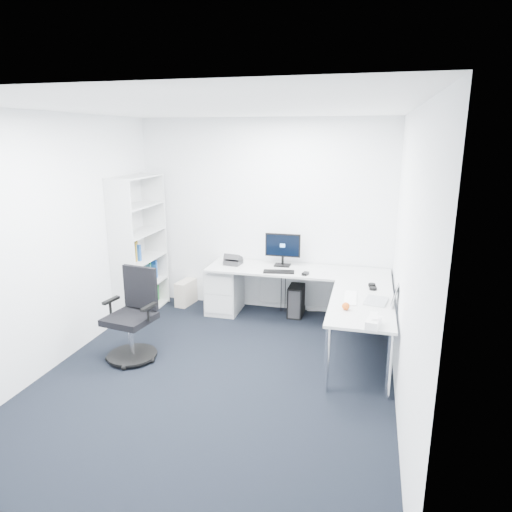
% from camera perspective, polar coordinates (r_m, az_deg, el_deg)
% --- Properties ---
extents(ground, '(4.20, 4.20, 0.00)m').
position_cam_1_polar(ground, '(5.00, -4.79, -14.67)').
color(ground, black).
extents(ceiling, '(4.20, 4.20, 0.00)m').
position_cam_1_polar(ceiling, '(4.36, -5.58, 17.95)').
color(ceiling, white).
extents(wall_back, '(3.60, 0.02, 2.70)m').
position_cam_1_polar(wall_back, '(6.47, 1.00, 4.97)').
color(wall_back, white).
rests_on(wall_back, ground).
extents(wall_front, '(3.60, 0.02, 2.70)m').
position_cam_1_polar(wall_front, '(2.71, -20.16, -10.24)').
color(wall_front, white).
rests_on(wall_front, ground).
extents(wall_left, '(0.02, 4.20, 2.70)m').
position_cam_1_polar(wall_left, '(5.35, -23.67, 1.63)').
color(wall_left, white).
rests_on(wall_left, ground).
extents(wall_right, '(0.02, 4.20, 2.70)m').
position_cam_1_polar(wall_right, '(4.26, 18.34, -1.00)').
color(wall_right, white).
rests_on(wall_right, ground).
extents(l_desk, '(2.44, 1.37, 0.71)m').
position_cam_1_polar(l_desk, '(5.96, 4.58, -5.87)').
color(l_desk, '#BABCBC').
rests_on(l_desk, ground).
extents(drawer_pedestal, '(0.44, 0.55, 0.67)m').
position_cam_1_polar(drawer_pedestal, '(6.54, -3.96, -4.12)').
color(drawer_pedestal, '#BABCBC').
rests_on(drawer_pedestal, ground).
extents(bookshelf, '(0.38, 0.97, 1.94)m').
position_cam_1_polar(bookshelf, '(6.52, -14.40, 1.19)').
color(bookshelf, silver).
rests_on(bookshelf, ground).
extents(task_chair, '(0.66, 0.66, 1.03)m').
position_cam_1_polar(task_chair, '(5.29, -15.55, -7.28)').
color(task_chair, black).
rests_on(task_chair, ground).
extents(black_pc_tower, '(0.20, 0.45, 0.44)m').
position_cam_1_polar(black_pc_tower, '(6.48, 5.11, -5.43)').
color(black_pc_tower, black).
rests_on(black_pc_tower, ground).
extents(beige_pc_tower, '(0.23, 0.40, 0.36)m').
position_cam_1_polar(beige_pc_tower, '(6.93, -8.76, -4.54)').
color(beige_pc_tower, beige).
rests_on(beige_pc_tower, ground).
extents(power_strip, '(0.34, 0.13, 0.04)m').
position_cam_1_polar(power_strip, '(6.72, 7.81, -6.61)').
color(power_strip, white).
rests_on(power_strip, ground).
extents(monitor, '(0.49, 0.16, 0.47)m').
position_cam_1_polar(monitor, '(6.26, 3.34, 0.82)').
color(monitor, black).
rests_on(monitor, l_desk).
extents(black_keyboard, '(0.42, 0.20, 0.02)m').
position_cam_1_polar(black_keyboard, '(6.01, 2.87, -1.97)').
color(black_keyboard, black).
rests_on(black_keyboard, l_desk).
extents(mouse, '(0.09, 0.12, 0.04)m').
position_cam_1_polar(mouse, '(5.93, 6.20, -2.20)').
color(mouse, black).
rests_on(mouse, l_desk).
extents(desk_phone, '(0.24, 0.24, 0.15)m').
position_cam_1_polar(desk_phone, '(6.37, -2.87, -0.38)').
color(desk_phone, '#28282A').
rests_on(desk_phone, l_desk).
extents(laptop, '(0.38, 0.37, 0.23)m').
position_cam_1_polar(laptop, '(5.10, 14.86, -4.33)').
color(laptop, '#BABEC1').
rests_on(laptop, l_desk).
extents(white_keyboard, '(0.14, 0.47, 0.02)m').
position_cam_1_polar(white_keyboard, '(5.16, 11.72, -5.16)').
color(white_keyboard, white).
rests_on(white_keyboard, l_desk).
extents(headphones, '(0.15, 0.22, 0.05)m').
position_cam_1_polar(headphones, '(5.57, 14.37, -3.62)').
color(headphones, black).
rests_on(headphones, l_desk).
extents(orange_fruit, '(0.08, 0.08, 0.08)m').
position_cam_1_polar(orange_fruit, '(4.82, 11.16, -6.17)').
color(orange_fruit, '#DC5713').
rests_on(orange_fruit, l_desk).
extents(tissue_box, '(0.16, 0.24, 0.08)m').
position_cam_1_polar(tissue_box, '(4.48, 14.45, -8.09)').
color(tissue_box, white).
rests_on(tissue_box, l_desk).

